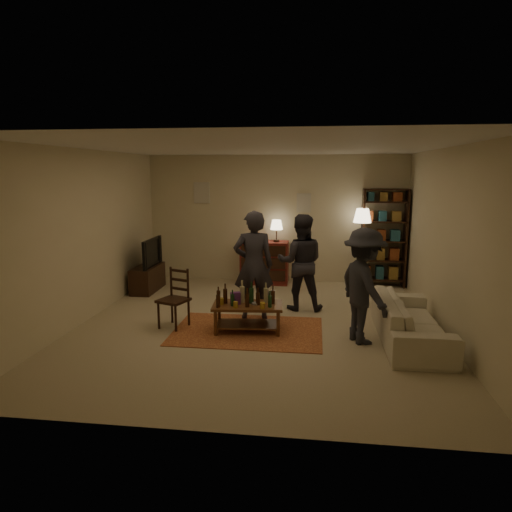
% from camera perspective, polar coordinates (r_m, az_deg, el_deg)
% --- Properties ---
extents(floor, '(6.00, 6.00, 0.00)m').
position_cam_1_polar(floor, '(7.17, 0.25, -8.62)').
color(floor, '#C6B793').
rests_on(floor, ground).
extents(room_shell, '(6.00, 6.00, 6.00)m').
position_cam_1_polar(room_shell, '(9.83, -1.35, 7.37)').
color(room_shell, beige).
rests_on(room_shell, ground).
extents(rug, '(2.20, 1.50, 0.01)m').
position_cam_1_polar(rug, '(6.91, -1.05, -9.34)').
color(rug, maroon).
rests_on(rug, ground).
extents(coffee_table, '(1.07, 0.65, 0.76)m').
position_cam_1_polar(coffee_table, '(6.79, -1.18, -6.34)').
color(coffee_table, brown).
rests_on(coffee_table, ground).
extents(dining_chair, '(0.51, 0.51, 0.92)m').
position_cam_1_polar(dining_chair, '(7.09, -10.02, -4.95)').
color(dining_chair, black).
rests_on(dining_chair, ground).
extents(tv_stand, '(0.40, 1.00, 1.06)m').
position_cam_1_polar(tv_stand, '(9.35, -13.39, -1.92)').
color(tv_stand, black).
rests_on(tv_stand, ground).
extents(dresser, '(1.00, 0.50, 1.36)m').
position_cam_1_polar(dresser, '(9.68, 1.12, -0.66)').
color(dresser, maroon).
rests_on(dresser, ground).
extents(bookshelf, '(0.90, 0.34, 2.02)m').
position_cam_1_polar(bookshelf, '(9.70, 15.65, 2.31)').
color(bookshelf, black).
rests_on(bookshelf, ground).
extents(floor_lamp, '(0.36, 0.36, 1.62)m').
position_cam_1_polar(floor_lamp, '(9.48, 13.13, 4.28)').
color(floor_lamp, black).
rests_on(floor_lamp, ground).
extents(sofa, '(0.81, 2.08, 0.61)m').
position_cam_1_polar(sofa, '(6.79, 18.74, -7.62)').
color(sofa, beige).
rests_on(sofa, ground).
extents(person_left, '(0.71, 0.54, 1.75)m').
position_cam_1_polar(person_left, '(7.25, -0.31, -1.21)').
color(person_left, '#2B2A32').
rests_on(person_left, ground).
extents(person_right, '(0.82, 0.65, 1.65)m').
position_cam_1_polar(person_right, '(7.82, 5.58, -0.80)').
color(person_right, '#2A2931').
rests_on(person_right, ground).
extents(person_by_sofa, '(0.96, 1.19, 1.61)m').
position_cam_1_polar(person_by_sofa, '(6.44, 13.33, -3.67)').
color(person_by_sofa, '#27292F').
rests_on(person_by_sofa, ground).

